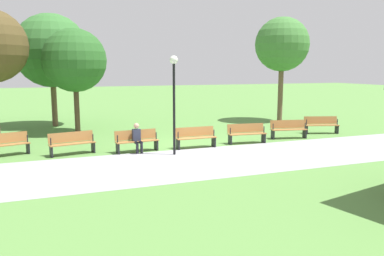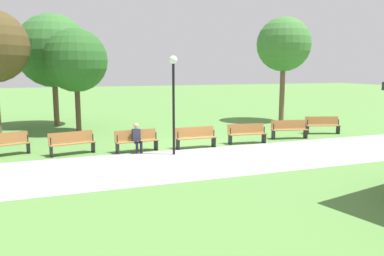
{
  "view_description": "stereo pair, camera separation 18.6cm",
  "coord_description": "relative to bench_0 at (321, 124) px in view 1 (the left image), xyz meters",
  "views": [
    {
      "loc": [
        5.89,
        15.16,
        3.4
      ],
      "look_at": [
        0.0,
        -0.51,
        0.8
      ],
      "focal_mm": 35.84,
      "sensor_mm": 36.0,
      "label": 1
    },
    {
      "loc": [
        5.71,
        15.22,
        3.4
      ],
      "look_at": [
        0.0,
        -0.51,
        0.8
      ],
      "focal_mm": 35.84,
      "sensor_mm": 36.0,
      "label": 2
    }
  ],
  "objects": [
    {
      "name": "tree_4",
      "position": [
        12.08,
        -4.61,
        3.34
      ],
      "size": [
        3.28,
        3.28,
        5.47
      ],
      "color": "#4C3828",
      "rests_on": "ground"
    },
    {
      "name": "lamp_post",
      "position": [
        8.86,
        2.1,
        2.25
      ],
      "size": [
        0.32,
        0.32,
        3.9
      ],
      "color": "black",
      "rests_on": "ground"
    },
    {
      "name": "tree_2",
      "position": [
        13.15,
        -7.81,
        3.95
      ],
      "size": [
        4.26,
        4.26,
        6.56
      ],
      "color": "brown",
      "rests_on": "ground"
    },
    {
      "name": "bench_3",
      "position": [
        7.58,
        1.14,
        0.0
      ],
      "size": [
        1.78,
        0.47,
        0.89
      ],
      "color": "#996633",
      "rests_on": "ground"
    },
    {
      "name": "bench_2",
      "position": [
        5.02,
        1.01,
        0.0
      ],
      "size": [
        1.81,
        0.65,
        0.89
      ],
      "rotation": [
        0.0,
        0.0,
        -0.1
      ],
      "color": "#996633",
      "rests_on": "ground"
    },
    {
      "name": "ground_plane",
      "position": [
        7.58,
        1.21,
        -0.47
      ],
      "size": [
        120.0,
        120.0,
        0.0
      ],
      "primitive_type": "plane",
      "color": "#54843D"
    },
    {
      "name": "bench_5",
      "position": [
        12.68,
        0.63,
        0.0
      ],
      "size": [
        1.83,
        0.82,
        0.89
      ],
      "rotation": [
        0.0,
        0.0,
        0.2
      ],
      "color": "#996633",
      "rests_on": "ground"
    },
    {
      "name": "bench_6",
      "position": [
        15.16,
        0.0,
        0.0
      ],
      "size": [
        1.84,
        0.98,
        0.89
      ],
      "rotation": [
        0.0,
        0.0,
        0.3
      ],
      "color": "#996633",
      "rests_on": "ground"
    },
    {
      "name": "person_seated",
      "position": [
        10.15,
        1.16,
        0.16
      ],
      "size": [
        0.36,
        0.54,
        1.2
      ],
      "rotation": [
        0.0,
        0.0,
        0.1
      ],
      "color": "#2D3347",
      "rests_on": "ground"
    },
    {
      "name": "bench_0",
      "position": [
        0.0,
        0.0,
        0.0
      ],
      "size": [
        1.84,
        0.98,
        0.89
      ],
      "rotation": [
        0.0,
        0.0,
        -0.3
      ],
      "color": "#996633",
      "rests_on": "ground"
    },
    {
      "name": "tree_3",
      "position": [
        -0.69,
        -4.95,
        4.43
      ],
      "size": [
        3.43,
        3.43,
        6.65
      ],
      "color": "brown",
      "rests_on": "ground"
    },
    {
      "name": "path_paving",
      "position": [
        7.58,
        3.58,
        -0.47
      ],
      "size": [
        29.91,
        4.55,
        0.01
      ],
      "primitive_type": "cube",
      "color": "#939399",
      "rests_on": "ground"
    },
    {
      "name": "bench_1",
      "position": [
        2.48,
        0.63,
        0.0
      ],
      "size": [
        1.83,
        0.82,
        0.89
      ],
      "rotation": [
        0.0,
        0.0,
        -0.2
      ],
      "color": "#996633",
      "rests_on": "ground"
    },
    {
      "name": "bench_4",
      "position": [
        10.14,
        1.01,
        0.0
      ],
      "size": [
        1.81,
        0.65,
        0.89
      ],
      "rotation": [
        0.0,
        0.0,
        0.1
      ],
      "color": "#996633",
      "rests_on": "ground"
    }
  ]
}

